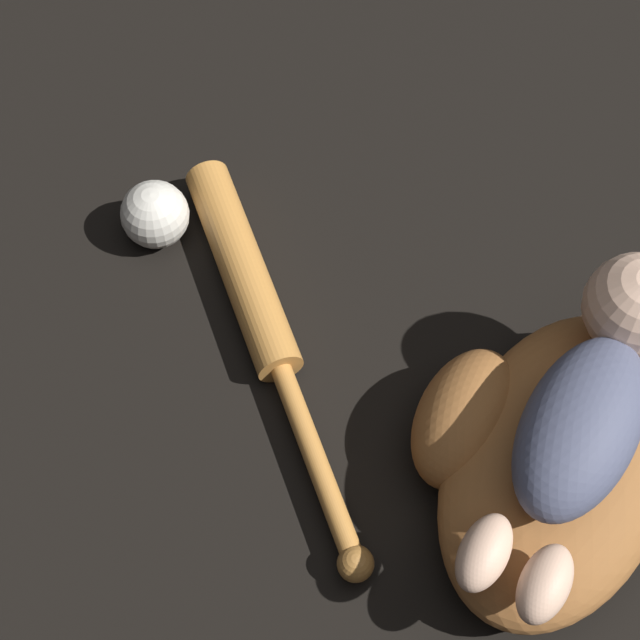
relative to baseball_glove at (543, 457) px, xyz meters
name	(u,v)px	position (x,y,z in m)	size (l,w,h in m)	color
ground_plane	(559,476)	(0.01, -0.02, -0.05)	(6.00, 6.00, 0.00)	black
baseball_glove	(543,457)	(0.00, 0.00, 0.00)	(0.34, 0.26, 0.10)	#935B2D
baby_figure	(595,395)	(0.03, -0.02, 0.09)	(0.35, 0.13, 0.10)	#4C516B
baseball_bat	(257,306)	(0.05, 0.32, -0.02)	(0.37, 0.35, 0.05)	#C6843D
baseball	(155,214)	(0.11, 0.46, -0.01)	(0.07, 0.07, 0.07)	silver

